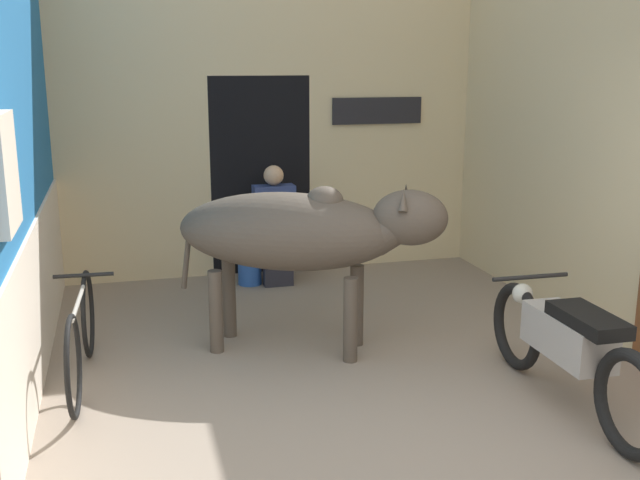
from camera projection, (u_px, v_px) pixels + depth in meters
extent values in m
cube|color=#236BAD|center=(5.00, 102.00, 5.09)|extent=(0.18, 4.46, 3.96)
cube|color=silver|center=(39.00, 300.00, 5.45)|extent=(0.03, 4.46, 1.11)
cube|color=silver|center=(4.00, 172.00, 4.03)|extent=(0.08, 0.56, 0.64)
cube|color=beige|center=(134.00, 180.00, 7.71)|extent=(1.55, 0.18, 2.10)
cube|color=beige|center=(386.00, 170.00, 8.41)|extent=(1.82, 0.18, 2.10)
cube|color=black|center=(253.00, 171.00, 8.38)|extent=(1.07, 0.90, 2.10)
cube|color=black|center=(377.00, 111.00, 8.11)|extent=(1.01, 0.03, 0.28)
cube|color=beige|center=(595.00, 94.00, 6.27)|extent=(0.18, 4.46, 3.96)
ellipsoid|color=#4C4238|center=(286.00, 231.00, 5.80)|extent=(1.83, 1.32, 0.61)
ellipsoid|color=#4C4238|center=(325.00, 201.00, 5.68)|extent=(0.37, 0.36, 0.22)
cylinder|color=#4C4238|center=(388.00, 229.00, 5.65)|extent=(0.49, 0.43, 0.40)
ellipsoid|color=#4C4238|center=(410.00, 218.00, 5.59)|extent=(0.67, 0.57, 0.42)
cylinder|color=#4C4238|center=(187.00, 253.00, 5.99)|extent=(0.13, 0.09, 0.60)
cylinder|color=#4C4238|center=(357.00, 305.00, 6.02)|extent=(0.11, 0.11, 0.67)
cylinder|color=#4C4238|center=(350.00, 320.00, 5.68)|extent=(0.11, 0.11, 0.67)
cylinder|color=#4C4238|center=(229.00, 298.00, 6.21)|extent=(0.11, 0.11, 0.67)
cylinder|color=#4C4238|center=(216.00, 312.00, 5.87)|extent=(0.11, 0.11, 0.67)
cone|color=#473D33|center=(406.00, 193.00, 5.71)|extent=(0.12, 0.15, 0.19)
cone|color=#473D33|center=(403.00, 200.00, 5.43)|extent=(0.12, 0.15, 0.19)
torus|color=black|center=(630.00, 404.00, 4.30)|extent=(0.10, 0.66, 0.65)
torus|color=black|center=(517.00, 326.00, 5.56)|extent=(0.10, 0.66, 0.65)
cube|color=#9E9993|center=(568.00, 336.00, 4.89)|extent=(0.30, 0.74, 0.28)
cube|color=black|center=(588.00, 320.00, 4.66)|extent=(0.27, 0.60, 0.09)
cylinder|color=black|center=(530.00, 277.00, 5.32)|extent=(0.58, 0.05, 0.03)
sphere|color=silver|center=(523.00, 294.00, 5.45)|extent=(0.15, 0.15, 0.15)
torus|color=black|center=(73.00, 366.00, 4.80)|extent=(0.07, 0.68, 0.68)
torus|color=black|center=(88.00, 314.00, 5.80)|extent=(0.07, 0.68, 0.68)
cylinder|color=#B7B2A8|center=(78.00, 301.00, 5.23)|extent=(0.08, 0.86, 0.03)
cylinder|color=black|center=(84.00, 275.00, 5.63)|extent=(0.44, 0.05, 0.03)
cube|color=#282833|center=(278.00, 265.00, 7.66)|extent=(0.30, 0.14, 0.42)
cube|color=#282833|center=(276.00, 239.00, 7.68)|extent=(0.30, 0.32, 0.11)
cube|color=navy|center=(274.00, 211.00, 7.68)|extent=(0.42, 0.20, 0.54)
sphere|color=tan|center=(274.00, 175.00, 7.60)|extent=(0.20, 0.20, 0.20)
cylinder|color=#2856B2|center=(250.00, 266.00, 7.71)|extent=(0.24, 0.24, 0.39)
cylinder|color=#2856B2|center=(249.00, 246.00, 7.66)|extent=(0.35, 0.35, 0.04)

